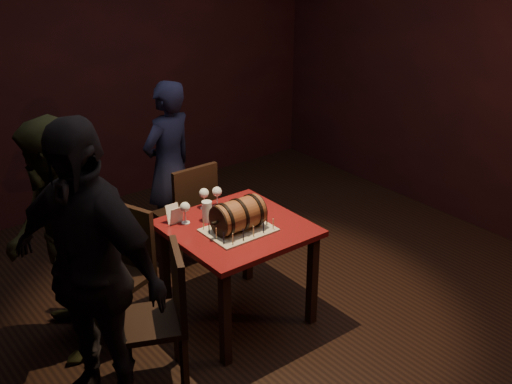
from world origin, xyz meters
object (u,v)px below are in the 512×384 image
barrel_cake (238,215)px  chair_back (190,211)px  pub_table (237,240)px  person_left_front (87,273)px  wine_glass_mid (204,194)px  wine_glass_right (217,192)px  person_back (169,166)px  chair_left_rear (123,265)px  pint_of_ale (207,212)px  person_left_rear (57,243)px  chair_left_front (164,311)px  wine_glass_left (185,208)px

barrel_cake → chair_back: (0.15, 0.87, -0.35)m
pub_table → person_left_front: 1.23m
wine_glass_mid → wine_glass_right: 0.10m
barrel_cake → person_back: (0.25, 1.34, -0.13)m
barrel_cake → chair_left_rear: size_ratio=0.42×
pub_table → pint_of_ale: pint_of_ale is taller
wine_glass_mid → person_left_front: bearing=-153.8°
pint_of_ale → person_left_rear: 1.03m
chair_back → person_back: person_back is taller
wine_glass_mid → chair_left_front: size_ratio=0.17×
person_left_front → pint_of_ale: bearing=88.5°
person_back → wine_glass_right: bearing=65.8°
barrel_cake → chair_left_rear: barrel_cake is taller
barrel_cake → person_left_rear: size_ratio=0.24×
person_left_front → pub_table: bearing=78.0°
pint_of_ale → person_left_rear: size_ratio=0.09×
wine_glass_mid → pint_of_ale: 0.21m
wine_glass_left → chair_left_rear: bearing=165.1°
pub_table → person_left_front: size_ratio=0.49×
wine_glass_right → person_left_rear: size_ratio=0.10×
wine_glass_right → pint_of_ale: (-0.19, -0.14, -0.05)m
wine_glass_right → person_left_front: person_left_front is taller
barrel_cake → chair_left_rear: bearing=146.7°
wine_glass_right → chair_back: 0.59m
pub_table → chair_left_rear: bearing=152.1°
chair_left_rear → wine_glass_right: bearing=-2.8°
person_left_rear → wine_glass_left: bearing=93.9°
barrel_cake → wine_glass_left: (-0.22, 0.32, -0.00)m
chair_back → chair_left_front: size_ratio=1.00×
pub_table → chair_left_front: size_ratio=0.97×
barrel_cake → wine_glass_mid: (0.01, 0.44, -0.00)m
wine_glass_right → person_back: (0.15, 0.93, -0.12)m
chair_left_rear → person_left_front: 0.85m
person_back → person_left_front: bearing=31.1°
wine_glass_mid → person_left_rear: 1.10m
chair_left_front → person_left_rear: 0.84m
chair_back → person_left_rear: (-1.24, -0.39, 0.29)m
wine_glass_mid → chair_back: chair_back is taller
wine_glass_right → chair_back: chair_back is taller
pub_table → wine_glass_right: size_ratio=5.59×
wine_glass_mid → chair_left_front: 1.04m
pub_table → person_left_front: (-1.18, -0.20, 0.27)m
pub_table → wine_glass_left: (-0.26, 0.25, 0.23)m
wine_glass_left → wine_glass_right: 0.34m
wine_glass_left → chair_left_front: (-0.51, -0.53, -0.35)m
chair_left_front → person_left_rear: size_ratio=0.57×
wine_glass_mid → pint_of_ale: (-0.10, -0.18, -0.04)m
pub_table → chair_back: bearing=81.6°
barrel_cake → person_left_rear: bearing=155.9°
wine_glass_left → person_back: bearing=65.1°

